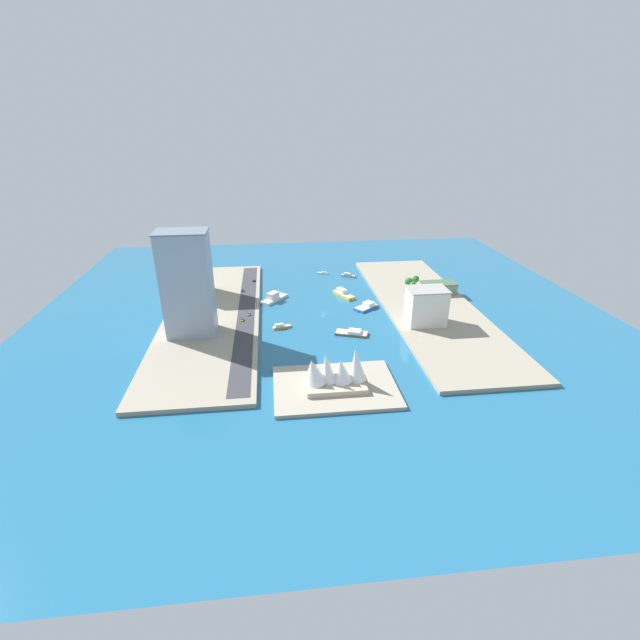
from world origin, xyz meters
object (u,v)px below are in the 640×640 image
ferry_white_commuter (274,298)px  terminal_long_green (438,288)px  sailboat_small_white (323,273)px  yacht_sleek_gray (348,275)px  hatchback_blue (242,290)px  ferry_yellow_fast (343,294)px  taxi_yellow_cab (242,319)px  water_taxi_orange (281,327)px  van_white (248,314)px  apartment_midrise_tan (191,265)px  catamaran_blue (367,306)px  barge_flat_brown (352,333)px  tower_tall_glass (187,284)px  hotel_broad_white (426,306)px  traffic_light_waterfront (256,301)px  opera_landmark (334,372)px  suv_black (254,281)px

ferry_white_commuter → terminal_long_green: 138.93m
sailboat_small_white → terminal_long_green: bearing=141.9°
yacht_sleek_gray → hatchback_blue: bearing=20.0°
ferry_yellow_fast → taxi_yellow_cab: ferry_yellow_fast is taller
water_taxi_orange → van_white: (24.06, -20.60, 2.27)m
apartment_midrise_tan → hatchback_blue: 46.62m
sailboat_small_white → catamaran_blue: (-24.09, 90.79, 0.76)m
barge_flat_brown → terminal_long_green: (-85.80, -65.44, 6.10)m
sailboat_small_white → catamaran_blue: size_ratio=0.52×
ferry_yellow_fast → yacht_sleek_gray: ferry_yellow_fast is taller
sailboat_small_white → terminal_long_green: 114.50m
ferry_white_commuter → barge_flat_brown: bearing=126.9°
barge_flat_brown → ferry_yellow_fast: size_ratio=0.98×
barge_flat_brown → tower_tall_glass: tower_tall_glass is taller
sailboat_small_white → hotel_broad_white: hotel_broad_white is taller
ferry_white_commuter → water_taxi_orange: ferry_white_commuter is taller
water_taxi_orange → yacht_sleek_gray: bearing=-122.0°
taxi_yellow_cab → yacht_sleek_gray: bearing=-134.4°
water_taxi_orange → taxi_yellow_cab: 30.25m
catamaran_blue → van_white: catamaran_blue is taller
apartment_midrise_tan → taxi_yellow_cab: apartment_midrise_tan is taller
ferry_yellow_fast → hatchback_blue: (85.64, -13.78, 1.65)m
tower_tall_glass → hatchback_blue: (-29.70, -78.45, -34.47)m
hotel_broad_white → apartment_midrise_tan: 193.37m
water_taxi_orange → apartment_midrise_tan: size_ratio=0.30×
terminal_long_green → traffic_light_waterfront: (152.60, 13.09, -0.35)m
tower_tall_glass → catamaran_blue: bearing=-164.7°
tower_tall_glass → taxi_yellow_cab: bearing=-152.8°
barge_flat_brown → sailboat_small_white: sailboat_small_white is taller
yacht_sleek_gray → taxi_yellow_cab: 137.05m
apartment_midrise_tan → opera_landmark: bearing=121.9°
apartment_midrise_tan → van_white: (-47.20, 53.87, -23.19)m
ferry_white_commuter → opera_landmark: (-30.30, 136.75, 8.04)m
apartment_midrise_tan → taxi_yellow_cab: (-42.99, 63.89, -23.18)m
opera_landmark → hatchback_blue: bearing=-69.8°
hotel_broad_white → suv_black: 163.89m
sailboat_small_white → van_white: sailboat_small_white is taller
ferry_white_commuter → terminal_long_green: (-138.76, 5.05, 4.88)m
ferry_yellow_fast → yacht_sleek_gray: (-12.91, -49.74, -0.59)m
ferry_white_commuter → ferry_yellow_fast: bearing=-176.2°
barge_flat_brown → apartment_midrise_tan: bearing=-36.9°
sailboat_small_white → apartment_midrise_tan: (115.85, 45.70, 25.94)m
yacht_sleek_gray → suv_black: (89.24, 11.22, 2.18)m
terminal_long_green → ferry_white_commuter: bearing=-2.1°
opera_landmark → taxi_yellow_cab: bearing=-59.6°
suv_black → yacht_sleek_gray: bearing=-172.8°
catamaran_blue → tower_tall_glass: (129.25, 35.38, 36.47)m
suv_black → traffic_light_waterfront: (-3.52, 60.62, 3.46)m
ferry_yellow_fast → hatchback_blue: size_ratio=5.06×
yacht_sleek_gray → tower_tall_glass: size_ratio=0.20×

